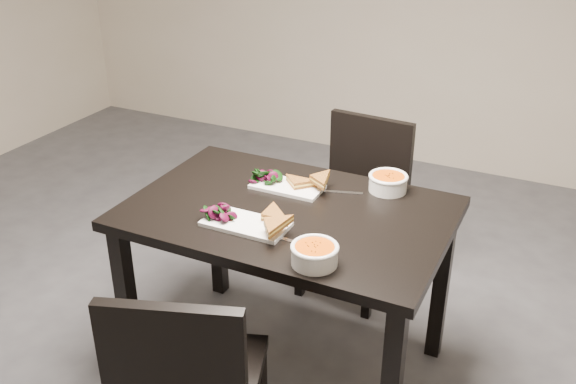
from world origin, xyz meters
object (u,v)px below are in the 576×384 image
(table, at_px, (288,231))
(chair_far, at_px, (359,195))
(plate_far, at_px, (287,187))
(soup_bowl_far, at_px, (388,182))
(chair_near, at_px, (187,381))
(plate_near, at_px, (246,224))
(soup_bowl_near, at_px, (315,253))

(table, height_order, chair_far, chair_far)
(plate_far, height_order, soup_bowl_far, soup_bowl_far)
(chair_near, xyz_separation_m, plate_near, (-0.07, 0.52, 0.27))
(plate_near, bearing_deg, soup_bowl_far, 53.22)
(soup_bowl_far, bearing_deg, soup_bowl_near, -94.45)
(chair_far, bearing_deg, plate_near, -92.52)
(table, distance_m, soup_bowl_near, 0.41)
(table, bearing_deg, soup_bowl_far, 46.93)
(chair_far, relative_size, soup_bowl_near, 5.41)
(plate_near, xyz_separation_m, soup_bowl_far, (0.37, 0.49, 0.03))
(table, relative_size, chair_far, 1.41)
(table, bearing_deg, chair_far, 87.48)
(chair_far, xyz_separation_m, plate_near, (-0.11, -0.91, 0.27))
(chair_near, relative_size, soup_bowl_near, 5.41)
(table, bearing_deg, plate_near, -113.30)
(soup_bowl_near, relative_size, soup_bowl_far, 1.01)
(table, height_order, plate_near, plate_near)
(chair_far, xyz_separation_m, soup_bowl_far, (0.26, -0.41, 0.31))
(chair_near, xyz_separation_m, plate_far, (-0.07, 0.86, 0.27))
(chair_far, distance_m, plate_near, 0.95)
(table, xyz_separation_m, chair_near, (-0.00, -0.70, -0.17))
(table, relative_size, plate_far, 4.22)
(chair_near, distance_m, plate_near, 0.59)
(chair_far, xyz_separation_m, soup_bowl_near, (0.21, -1.03, 0.31))
(chair_near, xyz_separation_m, soup_bowl_near, (0.25, 0.40, 0.31))
(table, height_order, soup_bowl_near, soup_bowl_near)
(table, height_order, plate_far, plate_far)
(chair_far, relative_size, plate_far, 2.99)
(plate_near, bearing_deg, chair_near, -81.86)
(chair_far, relative_size, soup_bowl_far, 5.44)
(soup_bowl_near, xyz_separation_m, plate_far, (-0.32, 0.46, -0.03))
(plate_far, xyz_separation_m, soup_bowl_far, (0.37, 0.16, 0.03))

